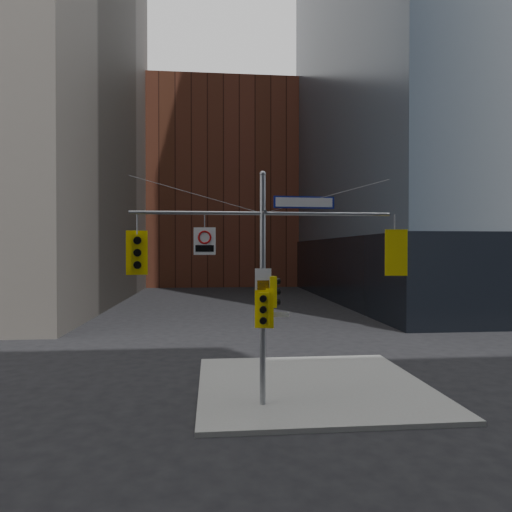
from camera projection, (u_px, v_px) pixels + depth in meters
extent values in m
plane|color=black|center=(271.00, 435.00, 12.00)|extent=(160.00, 160.00, 0.00)
cube|color=gray|center=(312.00, 385.00, 16.17)|extent=(8.00, 8.00, 0.15)
cube|color=black|center=(502.00, 269.00, 46.52)|extent=(36.40, 36.40, 6.00)
cube|color=brown|center=(222.00, 190.00, 69.54)|extent=(26.00, 20.00, 28.00)
cylinder|color=gray|center=(263.00, 292.00, 13.94)|extent=(0.18, 0.18, 7.20)
sphere|color=gray|center=(263.00, 174.00, 13.89)|extent=(0.20, 0.20, 0.20)
cylinder|color=gray|center=(197.00, 213.00, 13.72)|extent=(4.00, 0.11, 0.11)
cylinder|color=gray|center=(327.00, 214.00, 14.10)|extent=(4.00, 0.11, 0.11)
cylinder|color=gray|center=(264.00, 212.00, 13.56)|extent=(0.10, 0.70, 0.10)
cylinder|color=gray|center=(197.00, 195.00, 13.71)|extent=(4.00, 0.02, 1.12)
cylinder|color=gray|center=(327.00, 196.00, 14.10)|extent=(4.00, 0.02, 1.12)
cube|color=yellow|center=(137.00, 253.00, 13.56)|extent=(0.39, 0.31, 1.08)
cube|color=yellow|center=(137.00, 253.00, 13.74)|extent=(0.63, 0.16, 1.34)
cylinder|color=black|center=(137.00, 240.00, 13.36)|extent=(0.25, 0.21, 0.23)
cylinder|color=black|center=(137.00, 241.00, 13.44)|extent=(0.20, 0.06, 0.20)
cylinder|color=black|center=(137.00, 253.00, 13.36)|extent=(0.25, 0.21, 0.23)
cylinder|color=black|center=(137.00, 253.00, 13.44)|extent=(0.20, 0.06, 0.20)
cylinder|color=black|center=(137.00, 265.00, 13.37)|extent=(0.25, 0.21, 0.23)
cylinder|color=black|center=(137.00, 265.00, 13.45)|extent=(0.20, 0.06, 0.20)
cube|color=yellow|center=(394.00, 253.00, 14.33)|extent=(0.41, 0.31, 1.16)
cube|color=yellow|center=(396.00, 253.00, 14.13)|extent=(0.69, 0.13, 1.44)
cylinder|color=black|center=(393.00, 240.00, 14.55)|extent=(0.26, 0.21, 0.24)
cylinder|color=black|center=(393.00, 240.00, 14.46)|extent=(0.21, 0.05, 0.21)
cylinder|color=black|center=(393.00, 253.00, 14.55)|extent=(0.26, 0.21, 0.24)
cylinder|color=black|center=(393.00, 253.00, 14.46)|extent=(0.21, 0.05, 0.21)
cylinder|color=black|center=(392.00, 265.00, 14.56)|extent=(0.26, 0.21, 0.24)
cylinder|color=#0CE559|center=(393.00, 265.00, 14.47)|extent=(0.21, 0.05, 0.21)
cube|color=yellow|center=(272.00, 292.00, 13.97)|extent=(0.29, 0.35, 0.96)
cylinder|color=black|center=(277.00, 281.00, 14.02)|extent=(0.19, 0.23, 0.20)
cylinder|color=black|center=(275.00, 281.00, 14.00)|extent=(0.06, 0.17, 0.17)
cylinder|color=black|center=(277.00, 292.00, 14.03)|extent=(0.19, 0.23, 0.20)
cylinder|color=black|center=(275.00, 292.00, 14.00)|extent=(0.06, 0.17, 0.17)
cylinder|color=black|center=(277.00, 302.00, 14.03)|extent=(0.19, 0.23, 0.20)
cylinder|color=black|center=(275.00, 302.00, 14.01)|extent=(0.06, 0.17, 0.17)
cube|color=yellow|center=(264.00, 309.00, 13.67)|extent=(0.36, 0.28, 0.98)
cube|color=yellow|center=(264.00, 308.00, 13.83)|extent=(0.57, 0.16, 1.21)
cylinder|color=black|center=(263.00, 299.00, 13.48)|extent=(0.23, 0.19, 0.20)
cylinder|color=black|center=(263.00, 298.00, 13.55)|extent=(0.18, 0.05, 0.18)
cylinder|color=black|center=(263.00, 310.00, 13.48)|extent=(0.23, 0.19, 0.20)
cylinder|color=black|center=(263.00, 309.00, 13.56)|extent=(0.18, 0.05, 0.18)
cylinder|color=black|center=(263.00, 321.00, 13.49)|extent=(0.23, 0.19, 0.20)
cylinder|color=black|center=(263.00, 320.00, 13.56)|extent=(0.18, 0.05, 0.18)
cube|color=navy|center=(304.00, 202.00, 14.03)|extent=(1.91, 0.14, 0.37)
cube|color=silver|center=(304.00, 202.00, 14.00)|extent=(1.79, 0.10, 0.29)
cube|color=silver|center=(205.00, 241.00, 13.73)|extent=(0.66, 0.10, 0.83)
torus|color=#B20A0A|center=(205.00, 237.00, 13.71)|extent=(0.41, 0.10, 0.41)
cube|color=black|center=(205.00, 248.00, 13.71)|extent=(0.55, 0.07, 0.20)
cube|color=silver|center=(263.00, 279.00, 13.82)|extent=(0.50, 0.03, 0.65)
cube|color=#D88C00|center=(263.00, 285.00, 13.80)|extent=(0.36, 0.02, 0.29)
cube|color=silver|center=(277.00, 315.00, 13.99)|extent=(0.73, 0.05, 0.15)
cube|color=#145926|center=(261.00, 320.00, 14.40)|extent=(0.08, 0.79, 0.16)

